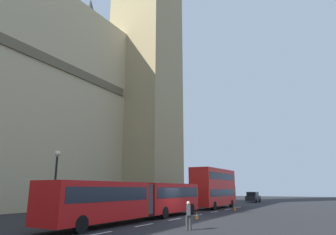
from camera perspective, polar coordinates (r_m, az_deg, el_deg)
name	(u,v)px	position (r m, az deg, el deg)	size (l,w,h in m)	color
ground_plane	(180,218)	(26.65, 2.35, -18.63)	(160.00, 160.00, 0.00)	#262628
lane_centre_marking	(187,217)	(27.89, 3.69, -18.37)	(34.40, 0.16, 0.01)	silver
articulated_bus	(139,198)	(24.67, -5.62, -14.94)	(18.05, 2.54, 2.90)	red
double_decker_bus	(214,186)	(40.02, 8.78, -12.85)	(10.34, 2.54, 4.90)	red
sedan_lead	(253,197)	(58.84, 15.90, -14.37)	(4.40, 1.86, 1.85)	black
traffic_cone_west	(197,216)	(25.61, 5.46, -18.16)	(0.36, 0.36, 0.58)	black
traffic_cone_middle	(235,208)	(35.96, 12.60, -16.52)	(0.36, 0.36, 0.58)	black
street_lamp	(55,180)	(24.34, -20.67, -11.10)	(0.44, 0.44, 5.27)	black
pedestrian_near_cones	(188,214)	(19.20, 3.92, -17.93)	(0.47, 0.39, 1.69)	#333333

